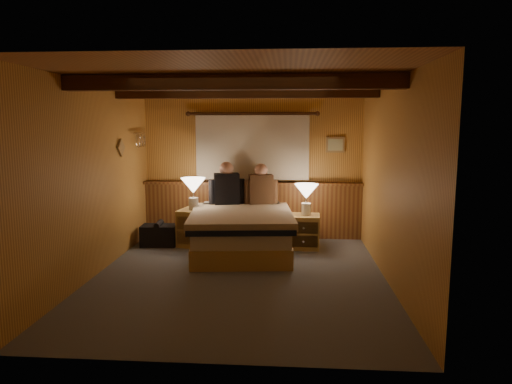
# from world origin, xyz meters

# --- Properties ---
(floor) EXTENTS (4.20, 4.20, 0.00)m
(floor) POSITION_xyz_m (0.00, 0.00, 0.00)
(floor) COLOR slate
(floor) RESTS_ON ground
(ceiling) EXTENTS (4.20, 4.20, 0.00)m
(ceiling) POSITION_xyz_m (0.00, 0.00, 2.40)
(ceiling) COLOR #BB7E46
(ceiling) RESTS_ON wall_back
(wall_back) EXTENTS (3.60, 0.00, 3.60)m
(wall_back) POSITION_xyz_m (0.00, 2.10, 1.20)
(wall_back) COLOR #DDAA4F
(wall_back) RESTS_ON floor
(wall_left) EXTENTS (0.00, 4.20, 4.20)m
(wall_left) POSITION_xyz_m (-1.80, 0.00, 1.20)
(wall_left) COLOR #DDAA4F
(wall_left) RESTS_ON floor
(wall_right) EXTENTS (0.00, 4.20, 4.20)m
(wall_right) POSITION_xyz_m (1.80, 0.00, 1.20)
(wall_right) COLOR #DDAA4F
(wall_right) RESTS_ON floor
(wall_front) EXTENTS (3.60, 0.00, 3.60)m
(wall_front) POSITION_xyz_m (0.00, -2.10, 1.20)
(wall_front) COLOR #DDAA4F
(wall_front) RESTS_ON floor
(wainscot) EXTENTS (3.60, 0.23, 0.94)m
(wainscot) POSITION_xyz_m (0.00, 2.04, 0.49)
(wainscot) COLOR brown
(wainscot) RESTS_ON wall_back
(curtain_window) EXTENTS (2.18, 0.09, 1.11)m
(curtain_window) POSITION_xyz_m (0.00, 2.03, 1.52)
(curtain_window) COLOR #422510
(curtain_window) RESTS_ON wall_back
(ceiling_beams) EXTENTS (3.60, 1.65, 0.16)m
(ceiling_beams) POSITION_xyz_m (0.00, 0.15, 2.31)
(ceiling_beams) COLOR #422510
(ceiling_beams) RESTS_ON ceiling
(coat_rail) EXTENTS (0.05, 0.55, 0.24)m
(coat_rail) POSITION_xyz_m (-1.72, 1.58, 1.67)
(coat_rail) COLOR white
(coat_rail) RESTS_ON wall_left
(framed_print) EXTENTS (0.30, 0.04, 0.25)m
(framed_print) POSITION_xyz_m (1.35, 2.08, 1.55)
(framed_print) COLOR #A28251
(framed_print) RESTS_ON wall_back
(bed) EXTENTS (1.60, 1.97, 0.63)m
(bed) POSITION_xyz_m (-0.08, 1.07, 0.33)
(bed) COLOR tan
(bed) RESTS_ON floor
(nightstand_left) EXTENTS (0.60, 0.56, 0.57)m
(nightstand_left) POSITION_xyz_m (-0.82, 1.43, 0.28)
(nightstand_left) COLOR tan
(nightstand_left) RESTS_ON floor
(nightstand_right) EXTENTS (0.49, 0.44, 0.51)m
(nightstand_right) POSITION_xyz_m (0.84, 1.41, 0.26)
(nightstand_right) COLOR tan
(nightstand_right) RESTS_ON floor
(lamp_left) EXTENTS (0.38, 0.38, 0.50)m
(lamp_left) POSITION_xyz_m (-0.86, 1.42, 0.92)
(lamp_left) COLOR silver
(lamp_left) RESTS_ON nightstand_left
(lamp_right) EXTENTS (0.36, 0.36, 0.47)m
(lamp_right) POSITION_xyz_m (0.87, 1.43, 0.84)
(lamp_right) COLOR silver
(lamp_right) RESTS_ON nightstand_right
(person_left) EXTENTS (0.56, 0.31, 0.70)m
(person_left) POSITION_xyz_m (-0.38, 1.66, 0.90)
(person_left) COLOR black
(person_left) RESTS_ON bed
(person_right) EXTENTS (0.54, 0.28, 0.66)m
(person_right) POSITION_xyz_m (0.16, 1.73, 0.89)
(person_right) COLOR #4C311E
(person_right) RESTS_ON bed
(duffel_bag) EXTENTS (0.55, 0.35, 0.39)m
(duffel_bag) POSITION_xyz_m (-1.41, 1.38, 0.17)
(duffel_bag) COLOR black
(duffel_bag) RESTS_ON floor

